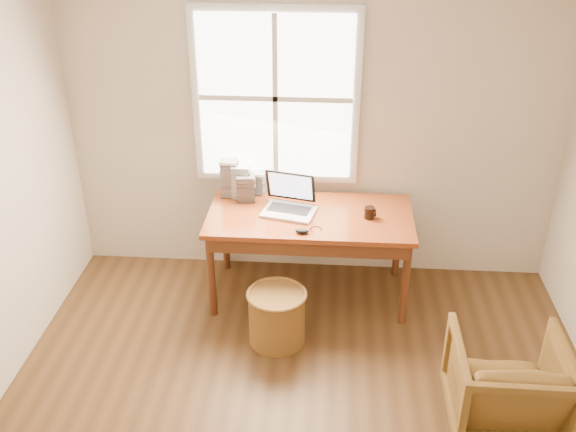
% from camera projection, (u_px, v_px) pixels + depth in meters
% --- Properties ---
extents(room_shell, '(4.04, 4.54, 2.64)m').
position_uv_depth(room_shell, '(294.00, 267.00, 3.30)').
color(room_shell, '#53361C').
rests_on(room_shell, ground).
extents(desk, '(1.60, 0.80, 0.04)m').
position_uv_depth(desk, '(310.00, 216.00, 5.01)').
color(desk, brown).
rests_on(desk, room_shell).
extents(armchair, '(0.68, 0.70, 0.63)m').
position_uv_depth(armchair, '(506.00, 385.00, 3.95)').
color(armchair, brown).
rests_on(armchair, room_shell).
extents(wicker_stool, '(0.54, 0.54, 0.42)m').
position_uv_depth(wicker_stool, '(277.00, 317.00, 4.73)').
color(wicker_stool, brown).
rests_on(wicker_stool, room_shell).
extents(laptop, '(0.48, 0.50, 0.30)m').
position_uv_depth(laptop, '(289.00, 196.00, 4.94)').
color(laptop, silver).
rests_on(laptop, desk).
extents(mouse, '(0.11, 0.07, 0.03)m').
position_uv_depth(mouse, '(302.00, 231.00, 4.73)').
color(mouse, black).
rests_on(mouse, desk).
extents(coffee_mug, '(0.09, 0.09, 0.09)m').
position_uv_depth(coffee_mug, '(369.00, 213.00, 4.92)').
color(coffee_mug, black).
rests_on(coffee_mug, desk).
extents(cd_stack_a, '(0.15, 0.13, 0.28)m').
position_uv_depth(cd_stack_a, '(241.00, 182.00, 5.20)').
color(cd_stack_a, silver).
rests_on(cd_stack_a, desk).
extents(cd_stack_b, '(0.16, 0.14, 0.22)m').
position_uv_depth(cd_stack_b, '(246.00, 188.00, 5.16)').
color(cd_stack_b, '#232328').
rests_on(cd_stack_b, desk).
extents(cd_stack_c, '(0.14, 0.12, 0.31)m').
position_uv_depth(cd_stack_c, '(230.00, 178.00, 5.22)').
color(cd_stack_c, '#A0A1AE').
rests_on(cd_stack_c, desk).
extents(cd_stack_d, '(0.18, 0.17, 0.19)m').
position_uv_depth(cd_stack_d, '(257.00, 181.00, 5.30)').
color(cd_stack_d, '#AFB5BA').
rests_on(cd_stack_d, desk).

